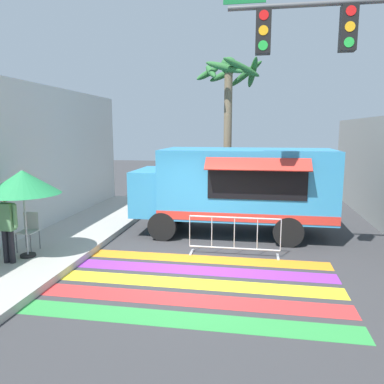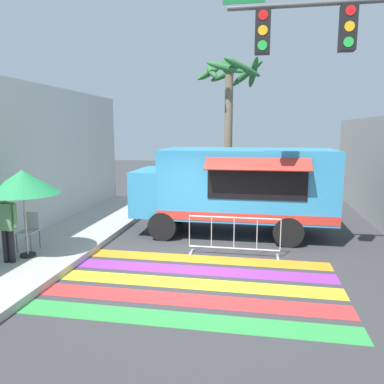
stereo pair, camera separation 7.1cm
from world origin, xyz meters
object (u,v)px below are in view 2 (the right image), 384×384
traffic_signal_pole (349,70)px  vendor_person (7,223)px  patio_umbrella (23,182)px  folding_chair (30,227)px  barricade_front (234,236)px  food_truck (232,185)px  palm_tree (230,97)px

traffic_signal_pole → vendor_person: bearing=-171.1°
patio_umbrella → folding_chair: size_ratio=2.19×
vendor_person → barricade_front: bearing=4.5°
food_truck → folding_chair: (-4.87, -2.94, -0.78)m
food_truck → folding_chair: food_truck is taller
food_truck → barricade_front: bearing=-83.7°
folding_chair → palm_tree: (4.55, 5.86, 3.63)m
patio_umbrella → vendor_person: (-0.16, -0.45, -0.88)m
folding_chair → patio_umbrella: bearing=-67.5°
traffic_signal_pole → vendor_person: traffic_signal_pole is taller
vendor_person → folding_chair: bearing=79.0°
traffic_signal_pole → folding_chair: 8.30m
palm_tree → patio_umbrella: bearing=-124.1°
palm_tree → vendor_person: bearing=-123.3°
food_truck → folding_chair: 5.74m
food_truck → traffic_signal_pole: (2.58, -2.73, 2.88)m
folding_chair → vendor_person: vendor_person is taller
food_truck → traffic_signal_pole: bearing=-46.6°
food_truck → palm_tree: bearing=96.3°
traffic_signal_pole → palm_tree: (-2.91, 5.65, -0.03)m
folding_chair → barricade_front: size_ratio=0.41×
traffic_signal_pole → folding_chair: traffic_signal_pole is taller
vendor_person → barricade_front: 5.38m
barricade_front → food_truck: bearing=96.3°
food_truck → patio_umbrella: food_truck is taller
folding_chair → barricade_front: (5.09, 0.92, -0.24)m
traffic_signal_pole → patio_umbrella: 7.64m
food_truck → palm_tree: 4.09m
vendor_person → palm_tree: bearing=40.8°
vendor_person → traffic_signal_pole: bearing=-7.0°
patio_umbrella → vendor_person: size_ratio=1.28×
food_truck → vendor_person: food_truck is taller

